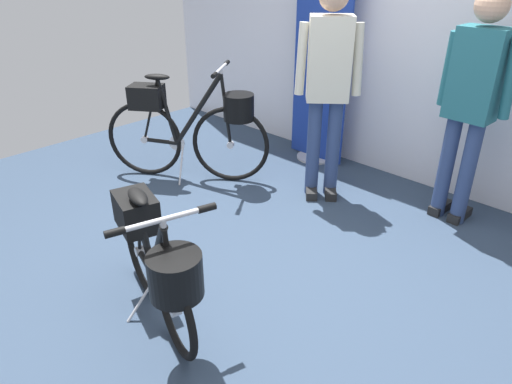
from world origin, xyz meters
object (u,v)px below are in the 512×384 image
folding_bike_foreground (156,259)px  visitor_near_wall (328,81)px  display_bike_left (191,125)px  visitor_browsing (472,98)px  floor_banner_stand (320,77)px

folding_bike_foreground → visitor_near_wall: size_ratio=0.64×
visitor_near_wall → display_bike_left: bearing=-151.1°
folding_bike_foreground → visitor_near_wall: (-0.30, 1.86, 0.55)m
visitor_browsing → display_bike_left: bearing=-155.1°
floor_banner_stand → display_bike_left: (-0.52, -1.13, -0.31)m
floor_banner_stand → visitor_browsing: bearing=-8.4°
floor_banner_stand → visitor_near_wall: size_ratio=1.07×
folding_bike_foreground → visitor_browsing: size_ratio=0.65×
floor_banner_stand → visitor_browsing: floor_banner_stand is taller
folding_bike_foreground → visitor_near_wall: 1.97m
floor_banner_stand → visitor_browsing: size_ratio=1.09×
floor_banner_stand → visitor_near_wall: 0.77m
floor_banner_stand → folding_bike_foreground: size_ratio=1.67×
floor_banner_stand → display_bike_left: floor_banner_stand is taller
folding_bike_foreground → display_bike_left: bearing=135.2°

